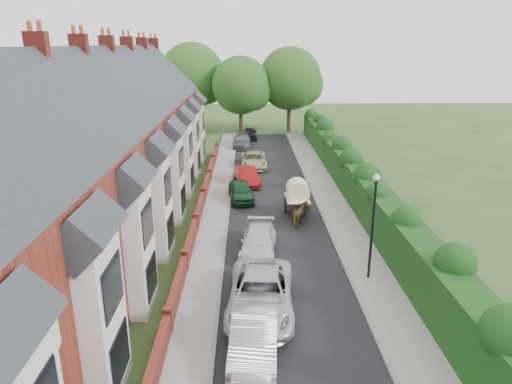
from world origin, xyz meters
TOP-DOWN VIEW (x-y plane):
  - ground at (0.00, 0.00)m, footprint 140.00×140.00m
  - road at (-0.50, 11.00)m, footprint 6.00×58.00m
  - pavement_hedge_side at (3.60, 11.00)m, footprint 2.20×58.00m
  - pavement_house_side at (-4.35, 11.00)m, footprint 1.70×58.00m
  - kerb_hedge_side at (2.55, 11.00)m, footprint 0.18×58.00m
  - kerb_house_side at (-3.55, 11.00)m, footprint 0.18×58.00m
  - hedge at (5.40, 11.00)m, footprint 2.10×58.00m
  - terrace_row at (-10.87, 9.98)m, footprint 9.05×40.50m
  - garden_wall_row at (-5.35, 10.00)m, footprint 0.35×40.35m
  - lamppost at (3.40, 4.00)m, footprint 0.32×0.32m
  - tree_far_left at (-2.65, 40.08)m, footprint 7.14×6.80m
  - tree_far_right at (3.39, 42.08)m, footprint 7.98×7.60m
  - tree_far_back at (-8.59, 43.08)m, footprint 8.40×8.00m
  - car_silver_a at (-2.08, -1.17)m, footprint 1.89×4.74m
  - car_silver_b at (-1.76, 1.40)m, footprint 2.99×5.89m
  - car_white at (-1.71, 7.00)m, footprint 2.21×4.58m
  - car_green at (-2.73, 15.57)m, footprint 2.10×4.08m
  - car_red at (-2.32, 19.48)m, footprint 2.25×4.37m
  - car_beige at (-1.68, 24.56)m, footprint 2.31×4.84m
  - car_grey at (-2.84, 33.00)m, footprint 1.94×4.58m
  - car_black at (-1.90, 37.45)m, footprint 1.60×3.97m
  - horse at (0.91, 10.56)m, footprint 1.39×1.88m
  - horse_cart at (0.91, 12.41)m, footprint 1.52×3.36m

SIDE VIEW (x-z plane):
  - ground at x=0.00m, z-range 0.00..0.00m
  - road at x=-0.50m, z-range 0.00..0.02m
  - pavement_hedge_side at x=3.60m, z-range 0.00..0.12m
  - pavement_house_side at x=-4.35m, z-range 0.00..0.12m
  - kerb_hedge_side at x=2.55m, z-range 0.00..0.13m
  - kerb_house_side at x=-3.55m, z-range 0.00..0.13m
  - garden_wall_row at x=-5.35m, z-range -0.09..1.01m
  - car_white at x=-1.71m, z-range 0.00..1.29m
  - car_grey at x=-2.84m, z-range 0.00..1.32m
  - car_green at x=-2.73m, z-range 0.00..1.33m
  - car_beige at x=-1.68m, z-range 0.00..1.33m
  - car_black at x=-1.90m, z-range 0.00..1.35m
  - car_red at x=-2.32m, z-range 0.00..1.37m
  - horse at x=0.91m, z-range 0.00..1.44m
  - car_silver_a at x=-2.08m, z-range 0.00..1.53m
  - car_silver_b at x=-1.76m, z-range 0.00..1.59m
  - horse_cart at x=0.91m, z-range 0.17..2.60m
  - hedge at x=5.40m, z-range 0.18..3.03m
  - lamppost at x=3.40m, z-range 0.72..5.88m
  - terrace_row at x=-10.87m, z-range -1.28..10.22m
  - tree_far_left at x=-2.65m, z-range 1.07..10.36m
  - tree_far_right at x=3.39m, z-range 1.16..11.47m
  - tree_far_back at x=-8.59m, z-range 1.21..12.03m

